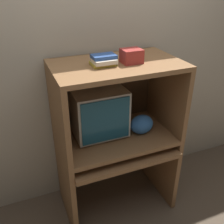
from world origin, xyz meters
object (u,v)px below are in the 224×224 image
object	(u,v)px
book_stack	(104,60)
storage_box	(132,56)
crt_monitor	(98,111)
keyboard	(106,157)
snack_bag	(142,124)
mouse	(137,150)

from	to	relation	value
book_stack	storage_box	xyz separation A→B (m)	(0.21, -0.02, 0.01)
crt_monitor	book_stack	world-z (taller)	book_stack
keyboard	snack_bag	world-z (taller)	snack_bag
crt_monitor	book_stack	xyz separation A→B (m)	(0.02, -0.11, 0.46)
mouse	snack_bag	world-z (taller)	snack_bag
book_stack	crt_monitor	bearing A→B (deg)	98.55
book_stack	storage_box	distance (m)	0.21
crt_monitor	snack_bag	size ratio (longest dim) A/B	2.10
keyboard	snack_bag	xyz separation A→B (m)	(0.37, 0.10, 0.17)
crt_monitor	keyboard	bearing A→B (deg)	-96.32
mouse	storage_box	world-z (taller)	storage_box
crt_monitor	storage_box	distance (m)	0.54
crt_monitor	mouse	size ratio (longest dim) A/B	6.70
keyboard	mouse	size ratio (longest dim) A/B	6.74
mouse	book_stack	world-z (taller)	book_stack
storage_box	book_stack	bearing A→B (deg)	174.49
crt_monitor	storage_box	bearing A→B (deg)	-29.28
mouse	storage_box	bearing A→B (deg)	100.36
crt_monitor	mouse	bearing A→B (deg)	-45.16
book_stack	storage_box	world-z (taller)	storage_box
mouse	storage_box	distance (m)	0.78
storage_box	snack_bag	bearing A→B (deg)	-4.54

